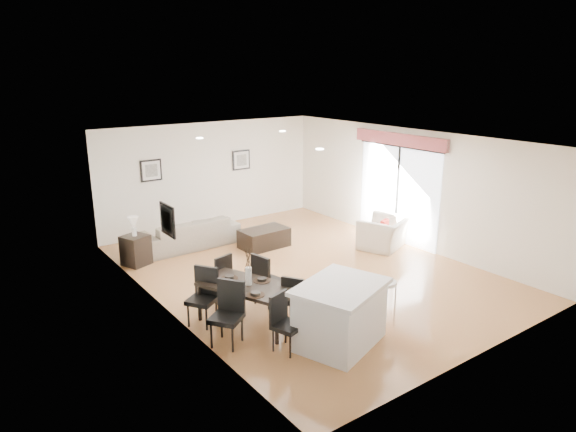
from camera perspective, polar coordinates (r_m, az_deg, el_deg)
ground at (r=10.56m, az=1.94°, el=-6.12°), size 8.00×8.00×0.00m
wall_back at (r=13.43m, az=-8.56°, el=4.55°), size 6.00×0.04×2.70m
wall_front at (r=7.55m, az=21.09°, el=-5.48°), size 6.00×0.04×2.70m
wall_left at (r=8.69m, az=-13.81°, el=-2.07°), size 0.04×8.00×2.70m
wall_right at (r=12.16m, az=13.26°, el=3.10°), size 0.04×8.00×2.70m
ceiling at (r=9.87m, az=2.09°, el=8.57°), size 6.00×8.00×0.02m
sofa at (r=12.06m, az=-10.97°, el=-1.88°), size 2.30×0.94×0.67m
armchair at (r=11.99m, az=10.61°, el=-1.86°), size 1.36×1.29×0.71m
courtyard_plant_a at (r=14.64m, az=20.57°, el=0.71°), size 0.84×0.80×0.74m
courtyard_plant_b at (r=15.08m, az=17.38°, el=1.22°), size 0.45×0.45×0.64m
dining_table at (r=8.31m, az=-4.38°, el=-8.03°), size 1.36×1.78×0.67m
dining_chair_wnear at (r=7.80m, az=-6.61°, el=-10.24°), size 0.61×0.61×0.97m
dining_chair_wfar at (r=8.45m, az=-9.31°, el=-8.37°), size 0.58×0.58×0.93m
dining_chair_enear at (r=8.33m, az=0.70°, el=-8.97°), size 0.51×0.51×0.82m
dining_chair_efar at (r=8.91m, az=-2.59°, el=-6.81°), size 0.50×0.50×0.94m
dining_chair_head at (r=7.60m, az=-0.48°, el=-11.35°), size 0.49×0.49×0.87m
dining_chair_foot at (r=9.16m, az=-7.55°, el=-6.55°), size 0.48×0.48×0.87m
vase at (r=8.18m, az=-4.43°, el=-5.86°), size 0.66×1.09×0.61m
coffee_table at (r=11.88m, az=-2.67°, el=-2.45°), size 1.11×0.69×0.44m
side_table at (r=11.25m, az=-16.55°, el=-3.65°), size 0.62×0.62×0.64m
table_lamp at (r=11.07m, az=-16.79°, el=-0.79°), size 0.22×0.22×0.41m
cushion at (r=11.79m, az=10.67°, el=-1.14°), size 0.32×0.20×0.30m
kitchen_island at (r=7.78m, az=5.81°, el=-10.79°), size 1.63×1.44×0.95m
bar_stool at (r=8.30m, az=10.76°, el=-7.83°), size 0.35×0.35×0.77m
framed_print_back_left at (r=12.70m, az=-14.97°, el=4.91°), size 0.52×0.04×0.52m
framed_print_back_right at (r=13.78m, az=-5.22°, el=6.22°), size 0.52×0.04×0.52m
framed_print_left_wall at (r=8.43m, az=-13.24°, el=-0.44°), size 0.04×0.52×0.52m
sliding_door at (r=12.25m, az=12.16°, el=4.77°), size 0.12×2.70×2.57m
courtyard at (r=15.21m, az=18.58°, el=3.59°), size 6.00×6.00×2.00m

